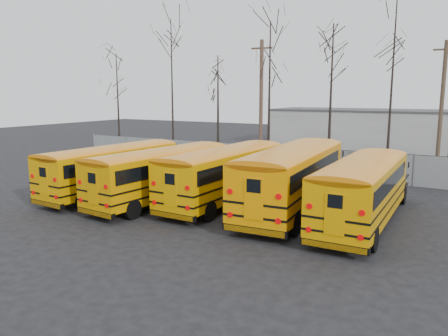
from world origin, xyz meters
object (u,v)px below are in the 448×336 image
Objects in this scene: utility_pole_left at (261,101)px; bus_c at (227,170)px; bus_b at (164,170)px; bus_e at (364,186)px; bus_d at (294,173)px; utility_pole_right at (441,106)px; bus_a at (115,166)px.

bus_c is at bearing -79.11° from utility_pole_left.
bus_b is 1.00× the size of bus_e.
bus_b is 10.36m from bus_e.
utility_pole_right reaches higher than bus_d.
bus_e is (13.85, 1.14, 0.06)m from bus_a.
utility_pole_right is at bearing 59.56° from bus_b.
utility_pole_left is 1.07× the size of utility_pole_right.
utility_pole_right is (12.25, 16.92, 3.17)m from bus_b.
bus_d reaches higher than bus_e.
bus_b is at bearing -170.00° from bus_d.
utility_pole_left is at bearing -178.79° from utility_pole_right.
bus_a is 0.98× the size of bus_e.
bus_a is at bearing -105.38° from utility_pole_left.
utility_pole_left reaches higher than bus_c.
bus_a is at bearing -174.41° from bus_d.
bus_e is at bearing -103.77° from utility_pole_right.
utility_pole_right is at bearing 66.69° from bus_d.
utility_pole_left is (-8.03, 13.38, 3.29)m from bus_d.
bus_c is at bearing 178.65° from bus_d.
bus_e reaches higher than bus_b.
utility_pole_left reaches higher than bus_d.
bus_c is 18.23m from utility_pole_right.
utility_pole_left is at bearing 109.24° from bus_c.
bus_a is at bearing -165.25° from bus_c.
bus_d reaches higher than bus_a.
bus_b is 6.99m from bus_d.
utility_pole_right is (9.20, 15.42, 3.12)m from bus_c.
utility_pole_left reaches higher than bus_a.
bus_a is 0.98× the size of bus_b.
bus_d is at bearing -65.72° from utility_pole_left.
bus_e is at bearing 11.61° from bus_b.
bus_a is 0.96× the size of bus_c.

